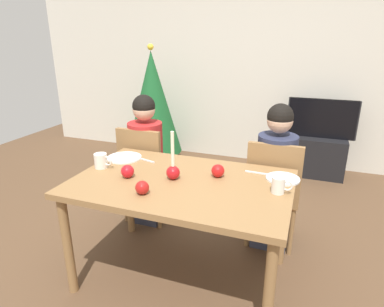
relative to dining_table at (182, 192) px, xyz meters
name	(u,v)px	position (x,y,z in m)	size (l,w,h in m)	color
ground_plane	(183,275)	(0.00, 0.00, -0.67)	(7.68, 7.68, 0.00)	brown
back_wall	(256,63)	(0.00, 2.60, 0.63)	(6.40, 0.10, 2.60)	beige
dining_table	(182,192)	(0.00, 0.00, 0.00)	(1.40, 0.90, 0.75)	olive
chair_left	(145,169)	(-0.59, 0.61, -0.15)	(0.40, 0.40, 0.90)	olive
chair_right	(273,188)	(0.53, 0.61, -0.15)	(0.40, 0.40, 0.90)	olive
person_left_child	(147,162)	(-0.59, 0.64, -0.10)	(0.30, 0.30, 1.17)	#33384C
person_right_child	(275,180)	(0.53, 0.64, -0.10)	(0.30, 0.30, 1.17)	#33384C
tv_stand	(317,156)	(0.87, 2.30, -0.43)	(0.64, 0.40, 0.48)	black
tv	(322,119)	(0.87, 2.30, 0.04)	(0.79, 0.05, 0.46)	black
christmas_tree	(153,103)	(-1.23, 2.07, 0.13)	(0.75, 0.75, 1.54)	brown
candle_centerpiece	(173,169)	(-0.06, 0.01, 0.15)	(0.09, 0.09, 0.32)	red
plate_left	(124,158)	(-0.56, 0.23, 0.09)	(0.26, 0.26, 0.01)	silver
plate_right	(283,179)	(0.61, 0.25, 0.09)	(0.22, 0.22, 0.01)	silver
mug_left	(101,161)	(-0.62, 0.02, 0.14)	(0.14, 0.09, 0.10)	silver
mug_right	(279,185)	(0.61, 0.04, 0.13)	(0.12, 0.08, 0.10)	silver
fork_left	(145,160)	(-0.39, 0.25, 0.09)	(0.18, 0.01, 0.01)	silver
fork_right	(258,173)	(0.45, 0.29, 0.09)	(0.18, 0.01, 0.01)	silver
apple_near_candle	(128,171)	(-0.35, -0.07, 0.13)	(0.09, 0.09, 0.09)	red
apple_by_left_plate	(142,188)	(-0.15, -0.25, 0.12)	(0.08, 0.08, 0.08)	#AC1917
apple_by_right_mug	(218,171)	(0.20, 0.14, 0.13)	(0.09, 0.09, 0.09)	red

